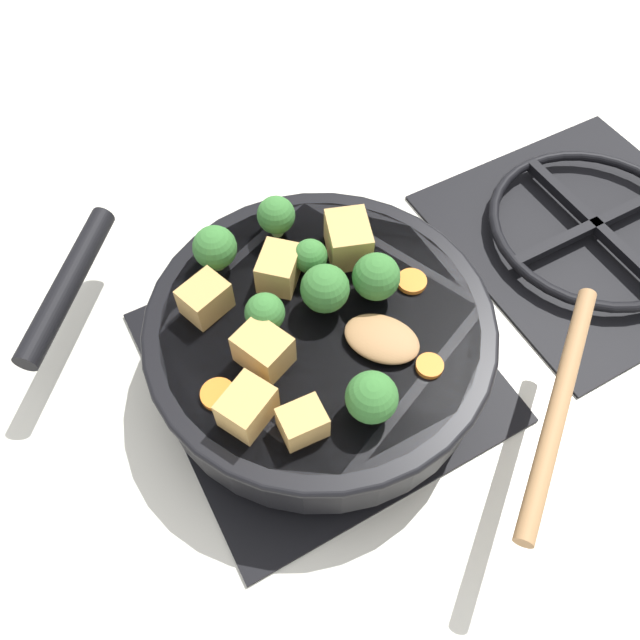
# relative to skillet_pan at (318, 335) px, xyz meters

# --- Properties ---
(ground_plane) EXTENTS (2.40, 2.40, 0.00)m
(ground_plane) POSITION_rel_skillet_pan_xyz_m (0.00, 0.00, -0.06)
(ground_plane) COLOR silver
(front_burner_grate) EXTENTS (0.31, 0.31, 0.03)m
(front_burner_grate) POSITION_rel_skillet_pan_xyz_m (0.00, 0.00, -0.05)
(front_burner_grate) COLOR black
(front_burner_grate) RESTS_ON ground_plane
(rear_burner_grate) EXTENTS (0.31, 0.31, 0.03)m
(rear_burner_grate) POSITION_rel_skillet_pan_xyz_m (0.00, 0.36, -0.05)
(rear_burner_grate) COLOR black
(rear_burner_grate) RESTS_ON ground_plane
(skillet_pan) EXTENTS (0.40, 0.42, 0.06)m
(skillet_pan) POSITION_rel_skillet_pan_xyz_m (0.00, 0.00, 0.00)
(skillet_pan) COLOR black
(skillet_pan) RESTS_ON front_burner_grate
(wooden_spoon) EXTENTS (0.24, 0.23, 0.02)m
(wooden_spoon) POSITION_rel_skillet_pan_xyz_m (0.12, 0.09, 0.03)
(wooden_spoon) COLOR #A87A4C
(wooden_spoon) RESTS_ON skillet_pan
(tofu_cube_center_large) EXTENTS (0.03, 0.04, 0.03)m
(tofu_cube_center_large) POSITION_rel_skillet_pan_xyz_m (0.09, -0.06, 0.04)
(tofu_cube_center_large) COLOR tan
(tofu_cube_center_large) RESTS_ON skillet_pan
(tofu_cube_near_handle) EXTENTS (0.06, 0.05, 0.04)m
(tofu_cube_near_handle) POSITION_rel_skillet_pan_xyz_m (-0.05, 0.06, 0.05)
(tofu_cube_near_handle) COLOR tan
(tofu_cube_near_handle) RESTS_ON skillet_pan
(tofu_cube_east_chunk) EXTENTS (0.05, 0.05, 0.03)m
(tofu_cube_east_chunk) POSITION_rel_skillet_pan_xyz_m (-0.06, -0.01, 0.04)
(tofu_cube_east_chunk) COLOR tan
(tofu_cube_east_chunk) RESTS_ON skillet_pan
(tofu_cube_west_chunk) EXTENTS (0.05, 0.05, 0.03)m
(tofu_cube_west_chunk) POSITION_rel_skillet_pan_xyz_m (0.06, -0.09, 0.04)
(tofu_cube_west_chunk) COLOR tan
(tofu_cube_west_chunk) RESTS_ON skillet_pan
(tofu_cube_back_piece) EXTENTS (0.04, 0.05, 0.03)m
(tofu_cube_back_piece) POSITION_rel_skillet_pan_xyz_m (-0.06, -0.08, 0.04)
(tofu_cube_back_piece) COLOR tan
(tofu_cube_back_piece) RESTS_ON skillet_pan
(tofu_cube_front_piece) EXTENTS (0.05, 0.05, 0.03)m
(tofu_cube_front_piece) POSITION_rel_skillet_pan_xyz_m (0.01, -0.06, 0.04)
(tofu_cube_front_piece) COLOR tan
(tofu_cube_front_piece) RESTS_ON skillet_pan
(broccoli_floret_near_spoon) EXTENTS (0.04, 0.04, 0.05)m
(broccoli_floret_near_spoon) POSITION_rel_skillet_pan_xyz_m (0.10, -0.01, 0.05)
(broccoli_floret_near_spoon) COLOR #709956
(broccoli_floret_near_spoon) RESTS_ON skillet_pan
(broccoli_floret_center_top) EXTENTS (0.04, 0.04, 0.05)m
(broccoli_floret_center_top) POSITION_rel_skillet_pan_xyz_m (-0.01, 0.01, 0.05)
(broccoli_floret_center_top) COLOR #709956
(broccoli_floret_center_top) RESTS_ON skillet_pan
(broccoli_floret_east_rim) EXTENTS (0.04, 0.04, 0.04)m
(broccoli_floret_east_rim) POSITION_rel_skillet_pan_xyz_m (-0.11, 0.01, 0.05)
(broccoli_floret_east_rim) COLOR #709956
(broccoli_floret_east_rim) RESTS_ON skillet_pan
(broccoli_floret_west_rim) EXTENTS (0.04, 0.04, 0.05)m
(broccoli_floret_west_rim) POSITION_rel_skillet_pan_xyz_m (-0.00, 0.06, 0.05)
(broccoli_floret_west_rim) COLOR #709956
(broccoli_floret_west_rim) RESTS_ON skillet_pan
(broccoli_floret_north_edge) EXTENTS (0.03, 0.03, 0.04)m
(broccoli_floret_north_edge) POSITION_rel_skillet_pan_xyz_m (-0.05, 0.02, 0.05)
(broccoli_floret_north_edge) COLOR #709956
(broccoli_floret_north_edge) RESTS_ON skillet_pan
(broccoli_floret_south_cluster) EXTENTS (0.04, 0.04, 0.05)m
(broccoli_floret_south_cluster) POSITION_rel_skillet_pan_xyz_m (-0.10, -0.05, 0.05)
(broccoli_floret_south_cluster) COLOR #709956
(broccoli_floret_south_cluster) RESTS_ON skillet_pan
(broccoli_floret_mid_floret) EXTENTS (0.04, 0.04, 0.04)m
(broccoli_floret_mid_floret) POSITION_rel_skillet_pan_xyz_m (-0.01, -0.04, 0.05)
(broccoli_floret_mid_floret) COLOR #709956
(broccoli_floret_mid_floret) RESTS_ON skillet_pan
(carrot_slice_orange_thin) EXTENTS (0.02, 0.02, 0.01)m
(carrot_slice_orange_thin) POSITION_rel_skillet_pan_xyz_m (0.09, 0.06, 0.03)
(carrot_slice_orange_thin) COLOR orange
(carrot_slice_orange_thin) RESTS_ON skillet_pan
(carrot_slice_near_center) EXTENTS (0.03, 0.03, 0.01)m
(carrot_slice_near_center) POSITION_rel_skillet_pan_xyz_m (0.01, 0.10, 0.03)
(carrot_slice_near_center) COLOR orange
(carrot_slice_near_center) RESTS_ON skillet_pan
(carrot_slice_edge_slice) EXTENTS (0.03, 0.03, 0.01)m
(carrot_slice_edge_slice) POSITION_rel_skillet_pan_xyz_m (0.03, -0.11, 0.03)
(carrot_slice_edge_slice) COLOR orange
(carrot_slice_edge_slice) RESTS_ON skillet_pan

